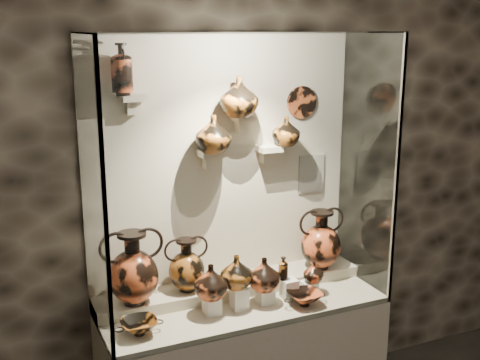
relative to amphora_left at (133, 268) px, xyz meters
name	(u,v)px	position (x,y,z in m)	size (l,w,h in m)	color
wall_back	(222,166)	(0.63, 0.20, 0.49)	(5.00, 0.02, 3.20)	black
front_tier	(243,305)	(0.63, -0.12, -0.30)	(1.68, 0.58, 0.03)	#B9AA8F
rear_tier	(232,288)	(0.63, 0.06, -0.26)	(1.70, 0.25, 0.10)	#B9AA8F
back_panel	(222,166)	(0.63, 0.20, 0.49)	(1.70, 0.03, 1.60)	beige
glass_front	(267,190)	(0.63, -0.42, 0.49)	(1.70, 0.01, 1.60)	white
glass_left	(92,194)	(-0.22, -0.12, 0.49)	(0.01, 0.60, 1.60)	white
glass_right	(368,164)	(1.47, -0.12, 0.49)	(0.01, 0.60, 1.60)	white
glass_top	(244,32)	(0.63, -0.12, 1.28)	(1.70, 0.60, 0.01)	white
frame_post_left	(105,209)	(-0.21, -0.41, 0.49)	(0.02, 0.02, 1.60)	gray
frame_post_right	(397,174)	(1.47, -0.41, 0.49)	(0.02, 0.02, 1.60)	gray
pedestal_a	(212,305)	(0.41, -0.17, -0.23)	(0.09, 0.09, 0.10)	white
pedestal_b	(239,298)	(0.58, -0.17, -0.22)	(0.09, 0.09, 0.13)	white
pedestal_c	(265,295)	(0.75, -0.17, -0.24)	(0.09, 0.09, 0.09)	white
pedestal_d	(289,289)	(0.91, -0.17, -0.22)	(0.09, 0.09, 0.12)	white
pedestal_e	(309,288)	(1.05, -0.17, -0.24)	(0.09, 0.09, 0.08)	white
bracket_ul	(133,98)	(0.08, 0.12, 0.94)	(0.14, 0.12, 0.04)	beige
bracket_ca	(211,154)	(0.53, 0.12, 0.59)	(0.14, 0.12, 0.04)	beige
bracket_cb	(242,118)	(0.73, 0.12, 0.79)	(0.10, 0.12, 0.04)	beige
bracket_cc	(269,148)	(0.91, 0.12, 0.59)	(0.14, 0.12, 0.04)	beige
amphora_left	(133,268)	(0.00, 0.00, 0.00)	(0.34, 0.34, 0.43)	#C24C25
amphora_mid	(186,265)	(0.33, 0.04, -0.05)	(0.26, 0.26, 0.32)	#95511A
amphora_right	(321,239)	(1.24, 0.02, -0.02)	(0.31, 0.31, 0.39)	#C24C25
jug_a	(211,282)	(0.40, -0.18, -0.08)	(0.20, 0.20, 0.20)	#C24C25
jug_b	(236,272)	(0.56, -0.17, -0.05)	(0.19, 0.19, 0.20)	#95511A
jug_c	(264,274)	(0.73, -0.18, -0.09)	(0.19, 0.19, 0.20)	#C24C25
jug_e	(313,272)	(1.06, -0.18, -0.14)	(0.13, 0.13, 0.13)	#C24C25
lekythos_small	(283,267)	(0.87, -0.15, -0.08)	(0.07, 0.07, 0.16)	#95511A
kylix_left	(139,326)	(-0.04, -0.24, -0.23)	(0.25, 0.21, 0.10)	#95511A
kylix_right	(304,297)	(0.94, -0.30, -0.23)	(0.25, 0.22, 0.10)	#C24C25
lekythos_tall	(122,66)	(0.01, 0.10, 1.11)	(0.13, 0.13, 0.31)	#C24C25
ovoid_vase_a	(213,134)	(0.52, 0.07, 0.71)	(0.21, 0.21, 0.22)	#95511A
ovoid_vase_b	(239,97)	(0.68, 0.06, 0.92)	(0.22, 0.22, 0.23)	#95511A
ovoid_vase_c	(286,131)	(1.00, 0.08, 0.69)	(0.17, 0.17, 0.18)	#95511A
wall_plate	(302,102)	(1.16, 0.17, 0.85)	(0.20, 0.20, 0.02)	#B74F24
info_placard	(311,174)	(1.25, 0.17, 0.38)	(0.19, 0.01, 0.25)	beige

